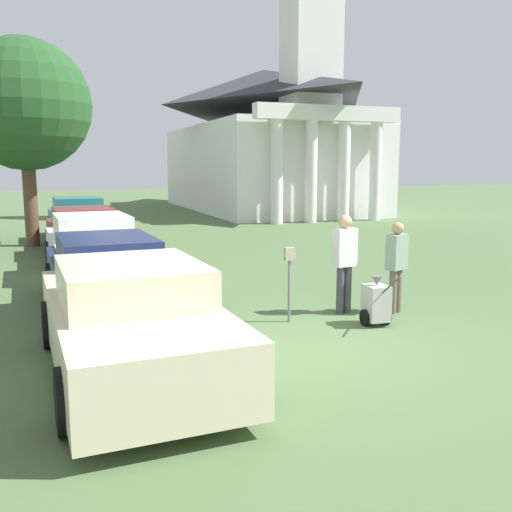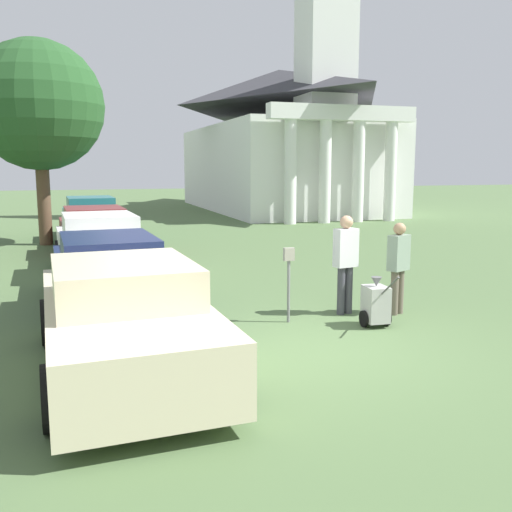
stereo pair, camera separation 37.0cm
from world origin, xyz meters
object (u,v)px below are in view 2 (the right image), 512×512
(person_supervisor, at_px, (398,263))
(equipment_cart, at_px, (376,304))
(church, at_px, (282,128))
(parked_car_teal, at_px, (91,219))
(parked_car_maroon, at_px, (94,232))
(parked_car_navy, at_px, (109,275))
(parking_meter, at_px, (289,270))
(parked_car_white, at_px, (100,246))
(person_worker, at_px, (346,258))
(parked_car_cream, at_px, (124,320))

(person_supervisor, height_order, equipment_cart, person_supervisor)
(equipment_cart, xyz_separation_m, church, (7.36, 24.55, 4.55))
(parked_car_teal, distance_m, equipment_cart, 14.18)
(person_supervisor, height_order, church, church)
(parked_car_maroon, distance_m, church, 19.22)
(parked_car_navy, bearing_deg, parking_meter, -33.74)
(parked_car_white, bearing_deg, parking_meter, -65.13)
(parking_meter, bearing_deg, parked_car_maroon, 107.59)
(parked_car_maroon, bearing_deg, person_supervisor, -64.55)
(parked_car_white, height_order, person_worker, person_worker)
(parking_meter, height_order, equipment_cart, parking_meter)
(parked_car_cream, bearing_deg, parking_meter, 25.61)
(parked_car_white, xyz_separation_m, parking_meter, (2.89, -5.49, 0.20))
(parked_car_maroon, bearing_deg, parked_car_cream, -92.91)
(equipment_cart, relative_size, church, 0.04)
(parked_car_cream, relative_size, person_supervisor, 2.96)
(person_supervisor, distance_m, church, 25.16)
(parked_car_cream, xyz_separation_m, person_supervisor, (4.97, 1.49, 0.25))
(parked_car_navy, height_order, parked_car_maroon, parked_car_maroon)
(parked_car_cream, distance_m, parked_car_navy, 3.30)
(parked_car_white, relative_size, parked_car_teal, 1.06)
(parked_car_white, distance_m, parked_car_maroon, 3.63)
(parked_car_teal, height_order, equipment_cart, parked_car_teal)
(person_worker, bearing_deg, parked_car_white, -62.73)
(parked_car_cream, bearing_deg, church, 62.66)
(parked_car_maroon, relative_size, equipment_cart, 5.34)
(parked_car_maroon, bearing_deg, parking_meter, -75.31)
(equipment_cart, bearing_deg, person_worker, 101.81)
(parked_car_cream, relative_size, parked_car_navy, 0.93)
(parking_meter, bearing_deg, parked_car_navy, 149.17)
(parked_car_navy, relative_size, parking_meter, 4.12)
(parked_car_white, distance_m, church, 22.12)
(person_worker, relative_size, person_supervisor, 1.08)
(equipment_cart, bearing_deg, parked_car_navy, 153.93)
(parked_car_teal, relative_size, person_supervisor, 3.01)
(equipment_cart, bearing_deg, parked_car_white, 127.98)
(parked_car_cream, bearing_deg, person_worker, 20.83)
(parked_car_white, relative_size, person_supervisor, 3.18)
(person_supervisor, bearing_deg, parked_car_white, -73.19)
(parked_car_cream, xyz_separation_m, church, (11.56, 25.44, 4.24))
(parking_meter, distance_m, equipment_cart, 1.56)
(parked_car_navy, relative_size, person_worker, 2.97)
(parked_car_white, height_order, parked_car_maroon, parked_car_white)
(parked_car_cream, height_order, person_supervisor, person_supervisor)
(parked_car_navy, height_order, equipment_cart, parked_car_navy)
(person_worker, height_order, person_supervisor, person_worker)
(parked_car_cream, distance_m, person_supervisor, 5.19)
(parking_meter, relative_size, equipment_cart, 1.30)
(parked_car_navy, distance_m, church, 25.34)
(parked_car_teal, distance_m, church, 16.51)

